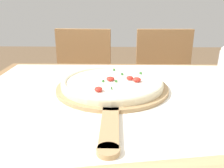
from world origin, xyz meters
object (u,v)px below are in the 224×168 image
(pizza_peel, at_px, (112,90))
(chair_right, at_px, (164,86))
(pizza, at_px, (112,83))
(chair_left, at_px, (82,85))

(pizza_peel, bearing_deg, chair_right, 66.37)
(pizza_peel, xyz_separation_m, chair_right, (0.34, 0.78, -0.27))
(pizza, bearing_deg, chair_left, 106.56)
(chair_right, bearing_deg, pizza, -114.93)
(pizza_peel, distance_m, pizza, 0.03)
(pizza_peel, bearing_deg, pizza, 89.28)
(pizza_peel, distance_m, chair_right, 0.89)
(pizza_peel, relative_size, chair_right, 0.67)
(pizza, xyz_separation_m, chair_right, (0.34, 0.76, -0.29))
(pizza_peel, height_order, chair_right, chair_right)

